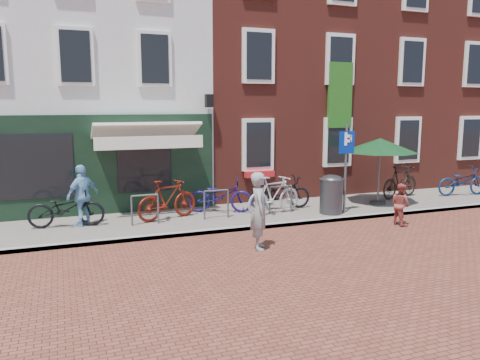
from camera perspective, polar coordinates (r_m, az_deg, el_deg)
name	(u,v)px	position (r m, az deg, el deg)	size (l,w,h in m)	color
ground	(283,227)	(13.06, 5.12, -5.62)	(80.00, 80.00, 0.00)	brown
sidewalk	(291,211)	(14.79, 6.09, -3.71)	(24.00, 3.00, 0.10)	slate
building_stucco	(72,70)	(18.42, -19.44, 12.26)	(8.00, 8.00, 9.00)	silver
building_brick_mid	(254,62)	(19.93, 1.66, 13.91)	(6.00, 8.00, 10.00)	maroon
building_brick_right	(377,66)	(22.88, 16.07, 12.93)	(6.00, 8.00, 10.00)	maroon
litter_bin	(331,192)	(14.32, 10.84, -1.44)	(0.67, 0.67, 1.23)	#3A3A3D
parking_sign	(346,156)	(14.33, 12.54, 2.87)	(0.50, 0.08, 2.64)	#4C4C4F
parasol	(380,143)	(15.92, 16.38, 4.30)	(2.38, 2.38, 2.23)	#4C4C4F
woman	(259,211)	(10.90, 2.34, -3.70)	(0.65, 0.43, 1.78)	gray
boy	(400,204)	(13.84, 18.59, -2.76)	(0.56, 0.44, 1.16)	#9E4137
cafe_person	(83,195)	(13.27, -18.26, -1.74)	(0.96, 0.40, 1.63)	#73ABD4
bicycle_0	(66,208)	(13.31, -20.02, -3.17)	(0.67, 1.93, 1.01)	black
bicycle_1	(167,200)	(13.49, -8.64, -2.32)	(0.53, 1.87, 1.13)	#5D140A
bicycle_2	(220,195)	(14.25, -2.37, -1.86)	(0.67, 1.93, 1.01)	#180E56
bicycle_3	(274,195)	(14.04, 4.07, -1.80)	(0.53, 1.87, 1.13)	#A9A9AB
bicycle_4	(280,193)	(14.70, 4.85, -1.54)	(0.67, 1.93, 1.01)	black
bicycle_5	(400,182)	(17.32, 18.56, -0.20)	(0.53, 1.87, 1.13)	black
bicycle_6	(463,181)	(18.65, 25.01, -0.13)	(0.67, 1.93, 1.01)	#0D244A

